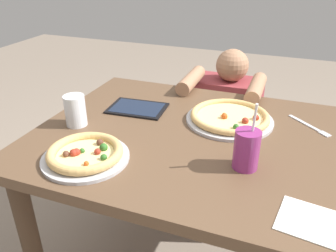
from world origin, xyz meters
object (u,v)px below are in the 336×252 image
fork (310,126)px  tablet (137,108)px  pizza_far (230,117)px  water_cup_clear (75,110)px  pizza_near (85,154)px  drink_cup_colored (247,149)px  diner_seated (226,131)px

fork → tablet: bearing=-173.0°
pizza_far → water_cup_clear: bearing=-156.7°
pizza_near → fork: pizza_near is taller
pizza_near → water_cup_clear: 0.27m
drink_cup_colored → tablet: 0.58m
pizza_near → water_cup_clear: size_ratio=2.36×
drink_cup_colored → diner_seated: drink_cup_colored is taller
pizza_far → tablet: pizza_far is taller
diner_seated → water_cup_clear: bearing=-120.3°
drink_cup_colored → pizza_far: bearing=109.9°
pizza_near → fork: size_ratio=1.79×
drink_cup_colored → water_cup_clear: size_ratio=1.86×
water_cup_clear → fork: (0.86, 0.30, -0.06)m
pizza_far → tablet: size_ratio=1.38×
pizza_near → pizza_far: size_ratio=0.83×
pizza_near → diner_seated: bearing=73.9°
pizza_far → diner_seated: bearing=100.6°
fork → pizza_near: bearing=-143.7°
water_cup_clear → diner_seated: diner_seated is taller
water_cup_clear → tablet: (0.16, 0.22, -0.06)m
tablet → diner_seated: diner_seated is taller
water_cup_clear → diner_seated: size_ratio=0.14×
fork → water_cup_clear: bearing=-160.6°
drink_cup_colored → tablet: (-0.51, 0.28, -0.06)m
tablet → diner_seated: (0.30, 0.56, -0.34)m
pizza_far → drink_cup_colored: 0.33m
fork → diner_seated: size_ratio=0.18×
pizza_far → drink_cup_colored: (0.11, -0.30, 0.05)m
diner_seated → fork: bearing=-49.5°
water_cup_clear → fork: size_ratio=0.76×
pizza_far → fork: bearing=11.7°
pizza_near → tablet: 0.42m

